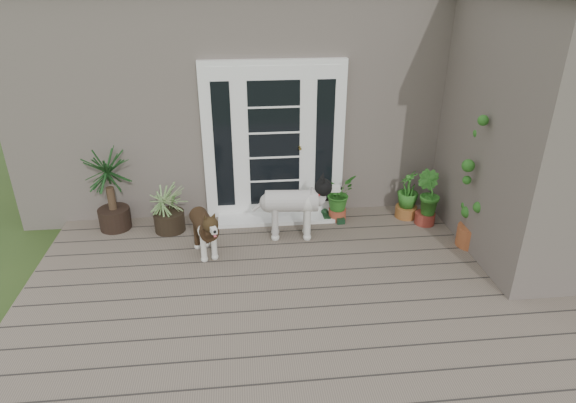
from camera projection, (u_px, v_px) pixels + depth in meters
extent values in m
cube|color=#6B5B4C|center=(311.00, 312.00, 5.09)|extent=(6.20, 4.60, 0.12)
cube|color=#665E54|center=(276.00, 83.00, 8.26)|extent=(7.40, 4.00, 3.10)
cube|color=#665E54|center=(545.00, 134.00, 5.70)|extent=(1.60, 2.40, 3.10)
cube|color=white|center=(274.00, 141.00, 6.55)|extent=(1.90, 0.14, 2.15)
cube|color=white|center=(276.00, 218.00, 6.82)|extent=(1.60, 0.40, 0.05)
imported|color=#255518|center=(338.00, 201.00, 6.72)|extent=(0.63, 0.63, 0.57)
imported|color=#1E5718|center=(426.00, 205.00, 6.61)|extent=(0.50, 0.50, 0.55)
imported|color=#225217|center=(407.00, 199.00, 6.80)|extent=(0.45, 0.45, 0.54)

